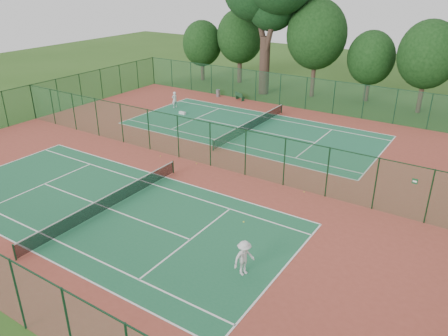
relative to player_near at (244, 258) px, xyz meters
The scene contains 18 objects.
ground 14.45m from the player_near, 136.31° to the left, with size 120.00×120.00×0.00m, color #2B5019.
red_pad 14.45m from the player_near, 136.31° to the left, with size 40.00×36.00×0.01m, color brown.
court_near 10.51m from the player_near, behind, with size 23.77×10.97×0.01m, color #1E613D.
court_far 21.65m from the player_near, 118.80° to the left, with size 23.77×10.97×0.01m, color #216947.
fence_north 29.85m from the player_near, 110.45° to the left, with size 40.00×0.09×3.50m.
fence_west 32.02m from the player_near, 161.88° to the left, with size 0.09×36.00×3.50m.
fence_divider 14.44m from the player_near, 136.31° to the left, with size 40.00×0.09×3.50m.
tennis_net_near 10.47m from the player_near, behind, with size 0.10×12.90×0.97m.
tennis_net_far 21.64m from the player_near, 118.80° to the left, with size 0.10×12.90×0.97m.
player_near is the anchor object (origin of this frame).
player_far 29.62m from the player_near, 135.48° to the left, with size 0.64×0.42×1.76m, color silver.
trash_bin 33.58m from the player_near, 125.95° to the left, with size 0.47×0.47×0.85m, color gray.
bench 31.97m from the player_near, 121.56° to the left, with size 1.49×0.99×0.89m.
kit_bag 26.98m from the player_near, 134.45° to the left, with size 0.74×0.28×0.28m, color silver.
stray_ball_a 13.90m from the player_near, 135.95° to the left, with size 0.07×0.07×0.07m, color #C9D030.
stray_ball_b 9.82m from the player_near, 96.10° to the left, with size 0.07×0.07×0.07m, color #E5EF37.
stray_ball_c 16.21m from the player_near, 145.22° to the left, with size 0.07×0.07×0.07m, color #BFDE33.
evergreen_row 35.63m from the player_near, 106.18° to the left, with size 39.00×5.00×12.00m, color black, non-canonical shape.
Camera 1 is at (19.12, -25.11, 13.58)m, focal length 35.00 mm.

